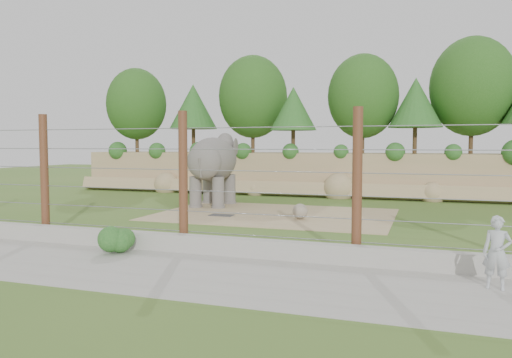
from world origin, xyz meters
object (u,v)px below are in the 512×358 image
(zookeeper, at_px, (497,253))
(barrier_fence, at_px, (183,180))
(stone_ball, at_px, (300,211))
(elephant, at_px, (213,170))

(zookeeper, bearing_deg, barrier_fence, 179.19)
(stone_ball, xyz_separation_m, barrier_fence, (-1.88, -6.50, 1.67))
(barrier_fence, distance_m, zookeeper, 8.37)
(elephant, height_order, stone_ball, elephant)
(elephant, xyz_separation_m, zookeeper, (11.41, -11.18, -0.98))
(zookeeper, bearing_deg, elephant, 146.10)
(elephant, distance_m, zookeeper, 16.01)
(elephant, xyz_separation_m, barrier_fence, (3.29, -9.56, 0.24))
(stone_ball, distance_m, zookeeper, 10.26)
(elephant, bearing_deg, barrier_fence, -75.82)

